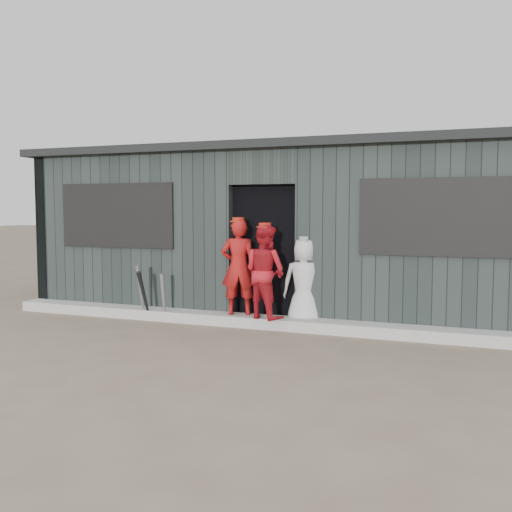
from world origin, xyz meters
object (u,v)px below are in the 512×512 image
at_px(player_red_right, 265,272).
at_px(dugout, 292,231).
at_px(player_red_left, 238,267).
at_px(bat_right, 144,296).
at_px(bat_left, 141,292).
at_px(bat_mid, 163,298).
at_px(player_grey_back, 304,283).

height_order(player_red_right, dugout, dugout).
bearing_deg(dugout, player_red_left, -99.87).
xyz_separation_m(player_red_left, dugout, (0.29, 1.65, 0.46)).
relative_size(bat_right, player_red_right, 0.60).
bearing_deg(bat_right, bat_left, 142.47).
bearing_deg(player_red_right, dugout, -60.98).
bearing_deg(player_red_left, bat_mid, -9.64).
distance_m(bat_left, bat_mid, 0.39).
relative_size(bat_mid, player_red_left, 0.52).
relative_size(player_red_right, dugout, 0.16).
bearing_deg(bat_right, player_red_right, 3.67).
xyz_separation_m(bat_left, player_red_right, (1.94, 0.04, 0.38)).
relative_size(bat_mid, player_red_right, 0.55).
height_order(bat_mid, player_red_left, player_red_left).
distance_m(bat_mid, bat_right, 0.29).
xyz_separation_m(bat_left, bat_mid, (0.38, -0.01, -0.06)).
relative_size(bat_left, bat_right, 1.10).
bearing_deg(bat_mid, player_red_right, 2.02).
distance_m(player_red_right, player_grey_back, 0.60).
relative_size(bat_left, dugout, 0.10).
xyz_separation_m(bat_mid, player_red_left, (1.11, 0.19, 0.47)).
xyz_separation_m(bat_left, bat_right, (0.10, -0.08, -0.04)).
xyz_separation_m(bat_mid, player_grey_back, (2.02, 0.39, 0.27)).
xyz_separation_m(bat_right, player_red_right, (1.85, 0.12, 0.42)).
xyz_separation_m(bat_left, player_red_left, (1.49, 0.18, 0.41)).
height_order(bat_left, bat_mid, bat_left).
bearing_deg(player_grey_back, dugout, -76.41).
bearing_deg(player_red_left, dugout, -119.32).
relative_size(bat_mid, player_grey_back, 0.57).
bearing_deg(player_red_right, player_grey_back, -119.93).
height_order(bat_mid, dugout, dugout).
xyz_separation_m(bat_left, player_grey_back, (2.41, 0.38, 0.21)).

